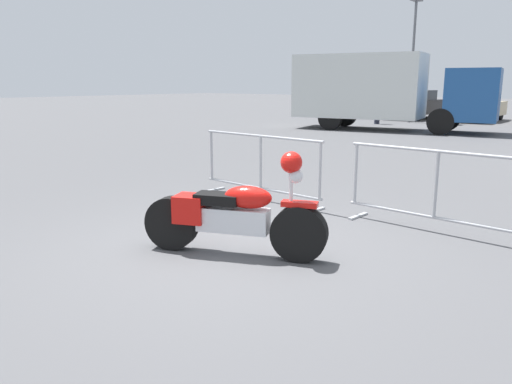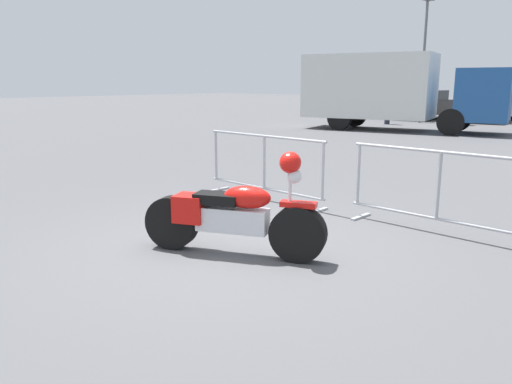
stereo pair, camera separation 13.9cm
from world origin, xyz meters
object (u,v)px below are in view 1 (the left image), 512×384
object	(u,v)px
parked_car_tan	(478,106)
parked_car_blue	(360,103)
motorcycle	(233,215)
street_lamp	(414,42)
crowd_barrier_far	(436,190)
box_truck	(381,89)
pedestrian	(378,104)
parked_car_black	(414,104)
crowd_barrier_near	(261,166)

from	to	relation	value
parked_car_tan	parked_car_blue	bearing A→B (deg)	94.17
motorcycle	street_lamp	distance (m)	20.53
crowd_barrier_far	street_lamp	bearing A→B (deg)	113.57
parked_car_tan	box_truck	bearing A→B (deg)	167.02
street_lamp	motorcycle	bearing A→B (deg)	-72.68
box_truck	pedestrian	world-z (taller)	box_truck
crowd_barrier_far	street_lamp	world-z (taller)	street_lamp
parked_car_blue	street_lamp	xyz separation A→B (m)	(3.90, -2.42, 2.99)
crowd_barrier_far	parked_car_black	distance (m)	21.34
parked_car_black	street_lamp	bearing A→B (deg)	-162.77
parked_car_blue	crowd_barrier_far	bearing A→B (deg)	-149.88
pedestrian	parked_car_tan	bearing A→B (deg)	-63.36
pedestrian	street_lamp	world-z (taller)	street_lamp
crowd_barrier_near	parked_car_blue	xyz separation A→B (m)	(-8.52, 19.52, 0.17)
motorcycle	crowd_barrier_near	bearing A→B (deg)	98.90
crowd_barrier_near	parked_car_tan	distance (m)	20.12
parked_car_black	street_lamp	xyz separation A→B (m)	(0.80, -2.58, 2.96)
pedestrian	crowd_barrier_near	bearing A→B (deg)	169.09
parked_car_tan	pedestrian	xyz separation A→B (m)	(-3.06, -4.71, 0.20)
crowd_barrier_far	parked_car_blue	world-z (taller)	parked_car_blue
motorcycle	street_lamp	world-z (taller)	street_lamp
box_truck	pedestrian	size ratio (longest dim) A/B	4.73
motorcycle	parked_car_blue	size ratio (longest dim) A/B	0.47
box_truck	parked_car_black	xyz separation A→B (m)	(-1.42, 7.03, -0.89)
crowd_barrier_near	pedestrian	xyz separation A→B (m)	(-5.38, 15.27, 0.36)
pedestrian	box_truck	bearing A→B (deg)	177.40
box_truck	parked_car_blue	size ratio (longest dim) A/B	1.90
box_truck	parked_car_tan	size ratio (longest dim) A/B	1.90
parked_car_blue	parked_car_tan	size ratio (longest dim) A/B	1.00
crowd_barrier_far	pedestrian	xyz separation A→B (m)	(-8.22, 15.27, 0.36)
crowd_barrier_far	parked_car_tan	size ratio (longest dim) A/B	0.58
crowd_barrier_far	parked_car_blue	distance (m)	22.59
crowd_barrier_far	parked_car_tan	distance (m)	20.64
crowd_barrier_far	box_truck	size ratio (longest dim) A/B	0.30
crowd_barrier_near	box_truck	xyz separation A→B (m)	(-4.00, 12.64, 1.08)
parked_car_blue	parked_car_black	size ratio (longest dim) A/B	0.97
motorcycle	crowd_barrier_far	bearing A→B (deg)	34.44
pedestrian	street_lamp	distance (m)	3.42
box_truck	parked_car_black	size ratio (longest dim) A/B	1.84
motorcycle	pedestrian	size ratio (longest dim) A/B	1.18
parked_car_black	street_lamp	size ratio (longest dim) A/B	0.77
box_truck	pedestrian	bearing A→B (deg)	106.33
crowd_barrier_far	parked_car_blue	xyz separation A→B (m)	(-11.36, 19.52, 0.17)
motorcycle	crowd_barrier_far	xyz separation A→B (m)	(1.42, 2.25, 0.10)
crowd_barrier_near	parked_car_tan	world-z (taller)	parked_car_tan
motorcycle	parked_car_black	world-z (taller)	parked_car_black
parked_car_tan	crowd_barrier_near	bearing A→B (deg)	-173.46
crowd_barrier_near	box_truck	world-z (taller)	box_truck
crowd_barrier_near	parked_car_black	size ratio (longest dim) A/B	0.56
parked_car_black	crowd_barrier_far	bearing A→B (deg)	-157.31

